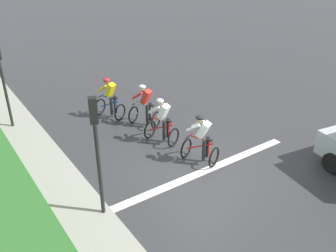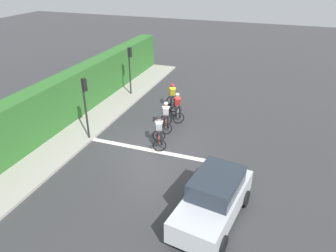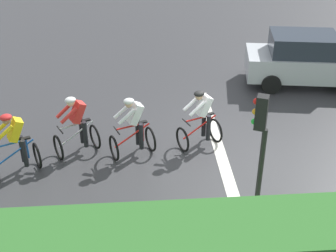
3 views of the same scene
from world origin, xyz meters
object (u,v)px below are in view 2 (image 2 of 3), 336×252
cyclist_fourth (159,133)px  traffic_light_near_crossing (86,100)px  traffic_light_far_junction (130,64)px  cyclist_mid (166,117)px  cyclist_second (177,108)px  cyclist_lead (173,97)px  car_silver (214,199)px

cyclist_fourth → traffic_light_near_crossing: traffic_light_near_crossing is taller
cyclist_fourth → traffic_light_far_junction: traffic_light_far_junction is taller
cyclist_mid → cyclist_fourth: bearing=-80.7°
cyclist_mid → cyclist_fourth: 1.81m
cyclist_second → traffic_light_far_junction: 5.27m
cyclist_lead → cyclist_mid: 2.91m
cyclist_lead → cyclist_second: (0.78, -1.40, 0.00)m
traffic_light_far_junction → car_silver: bearing=-51.2°
cyclist_mid → cyclist_second: bearing=82.7°
car_silver → traffic_light_far_junction: (-8.04, 10.02, 1.35)m
cyclist_fourth → car_silver: (3.65, -4.06, 0.08)m
traffic_light_near_crossing → traffic_light_far_junction: size_ratio=1.00×
cyclist_fourth → traffic_light_near_crossing: 4.01m
cyclist_mid → traffic_light_far_junction: 6.01m
cyclist_second → traffic_light_near_crossing: size_ratio=0.50×
cyclist_second → car_silver: 8.22m
cyclist_lead → car_silver: 9.82m
car_silver → cyclist_fourth: bearing=132.0°
cyclist_fourth → car_silver: size_ratio=0.38×
traffic_light_far_junction → cyclist_fourth: bearing=-53.6°
traffic_light_near_crossing → traffic_light_far_junction: bearing=96.0°
cyclist_fourth → traffic_light_near_crossing: (-3.71, -0.51, 1.43)m
cyclist_lead → cyclist_second: 1.60m
cyclist_fourth → car_silver: 5.46m
traffic_light_far_junction → cyclist_mid: bearing=-45.5°
traffic_light_near_crossing → cyclist_fourth: bearing=7.8°
car_silver → cyclist_second: bearing=117.2°
cyclist_fourth → car_silver: car_silver is taller
cyclist_second → cyclist_fourth: size_ratio=1.00×
cyclist_lead → cyclist_fourth: size_ratio=1.00×
cyclist_second → traffic_light_near_crossing: 5.39m
cyclist_second → traffic_light_far_junction: size_ratio=0.50×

